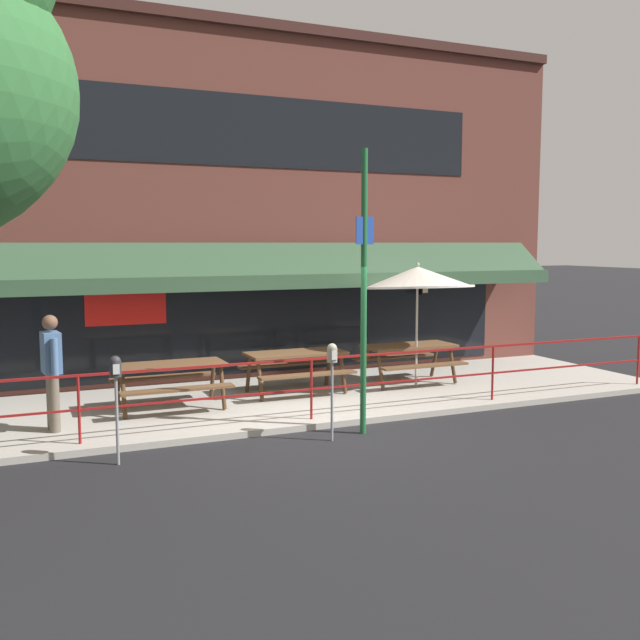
# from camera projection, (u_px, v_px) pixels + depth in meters

# --- Properties ---
(ground_plane) EXTENTS (120.00, 120.00, 0.00)m
(ground_plane) POSITION_uv_depth(u_px,v_px,m) (319.00, 430.00, 10.89)
(ground_plane) COLOR black
(patio_deck) EXTENTS (15.00, 4.00, 0.10)m
(patio_deck) POSITION_uv_depth(u_px,v_px,m) (274.00, 400.00, 12.70)
(patio_deck) COLOR #ADA89E
(patio_deck) RESTS_ON ground
(restaurant_building) EXTENTS (15.00, 1.60, 7.21)m
(restaurant_building) POSITION_uv_depth(u_px,v_px,m) (236.00, 206.00, 14.35)
(restaurant_building) COLOR brown
(restaurant_building) RESTS_ON ground
(patio_railing) EXTENTS (13.84, 0.04, 0.97)m
(patio_railing) POSITION_uv_depth(u_px,v_px,m) (311.00, 375.00, 11.07)
(patio_railing) COLOR maroon
(patio_railing) RESTS_ON patio_deck
(picnic_table_left) EXTENTS (1.80, 1.42, 0.76)m
(picnic_table_left) POSITION_uv_depth(u_px,v_px,m) (170.00, 373.00, 11.76)
(picnic_table_left) COLOR brown
(picnic_table_left) RESTS_ON patio_deck
(picnic_table_centre) EXTENTS (1.80, 1.42, 0.76)m
(picnic_table_centre) POSITION_uv_depth(u_px,v_px,m) (296.00, 360.00, 13.00)
(picnic_table_centre) COLOR brown
(picnic_table_centre) RESTS_ON patio_deck
(picnic_table_right) EXTENTS (1.80, 1.42, 0.76)m
(picnic_table_right) POSITION_uv_depth(u_px,v_px,m) (409.00, 353.00, 13.91)
(picnic_table_right) COLOR brown
(picnic_table_right) RESTS_ON patio_deck
(patio_umbrella_right) EXTENTS (2.14, 2.14, 2.38)m
(patio_umbrella_right) POSITION_uv_depth(u_px,v_px,m) (417.00, 278.00, 13.50)
(patio_umbrella_right) COLOR #B7B2A8
(patio_umbrella_right) RESTS_ON patio_deck
(pedestrian_walking) EXTENTS (0.29, 0.62, 1.71)m
(pedestrian_walking) POSITION_uv_depth(u_px,v_px,m) (52.00, 366.00, 10.36)
(pedestrian_walking) COLOR #665B4C
(pedestrian_walking) RESTS_ON patio_deck
(parking_meter_near) EXTENTS (0.15, 0.16, 1.42)m
(parking_meter_near) POSITION_uv_depth(u_px,v_px,m) (116.00, 377.00, 9.06)
(parking_meter_near) COLOR gray
(parking_meter_near) RESTS_ON ground
(parking_meter_far) EXTENTS (0.15, 0.16, 1.42)m
(parking_meter_far) POSITION_uv_depth(u_px,v_px,m) (332.00, 362.00, 10.17)
(parking_meter_far) COLOR gray
(parking_meter_far) RESTS_ON ground
(street_sign_pole) EXTENTS (0.28, 0.09, 4.20)m
(street_sign_pole) POSITION_uv_depth(u_px,v_px,m) (364.00, 290.00, 10.45)
(street_sign_pole) COLOR #1E6033
(street_sign_pole) RESTS_ON ground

